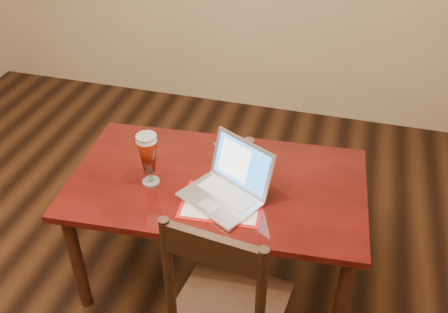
# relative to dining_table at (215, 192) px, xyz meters

# --- Properties ---
(dining_table) EXTENTS (1.55, 0.95, 0.98)m
(dining_table) POSITION_rel_dining_table_xyz_m (0.00, 0.00, 0.00)
(dining_table) COLOR #520D0A
(dining_table) RESTS_ON ground
(dining_chair) EXTENTS (0.51, 0.49, 1.08)m
(dining_chair) POSITION_rel_dining_table_xyz_m (0.22, -0.59, -0.12)
(dining_chair) COLOR black
(dining_chair) RESTS_ON ground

